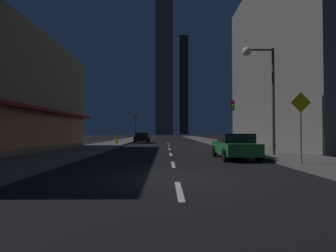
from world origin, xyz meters
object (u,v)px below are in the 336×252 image
(traffic_light_near_right, at_px, (232,113))
(traffic_light_far_left, at_px, (135,122))
(fire_hydrant_far_left, at_px, (116,141))
(car_parked_far, at_px, (142,138))
(pedestrian_crossing_sign, at_px, (301,121))
(street_lamp_right, at_px, (260,74))
(car_parked_near, at_px, (235,146))

(traffic_light_near_right, height_order, traffic_light_far_left, same)
(fire_hydrant_far_left, relative_size, traffic_light_near_right, 0.16)
(car_parked_far, distance_m, traffic_light_near_right, 15.78)
(car_parked_far, xyz_separation_m, pedestrian_crossing_sign, (9.20, -23.50, 1.28))
(fire_hydrant_far_left, height_order, pedestrian_crossing_sign, pedestrian_crossing_sign)
(traffic_light_near_right, relative_size, street_lamp_right, 0.64)
(fire_hydrant_far_left, bearing_deg, pedestrian_crossing_sign, -56.32)
(car_parked_far, height_order, traffic_light_near_right, traffic_light_near_right)
(car_parked_near, distance_m, traffic_light_far_left, 29.82)
(car_parked_near, relative_size, street_lamp_right, 0.64)
(traffic_light_near_right, distance_m, traffic_light_far_left, 23.50)
(fire_hydrant_far_left, height_order, street_lamp_right, street_lamp_right)
(car_parked_far, relative_size, street_lamp_right, 0.64)
(fire_hydrant_far_left, relative_size, street_lamp_right, 0.10)
(street_lamp_right, bearing_deg, traffic_light_near_right, 88.98)
(car_parked_far, height_order, fire_hydrant_far_left, car_parked_far)
(car_parked_near, bearing_deg, street_lamp_right, 24.18)
(fire_hydrant_far_left, bearing_deg, street_lamp_right, -49.36)
(car_parked_near, xyz_separation_m, traffic_light_far_left, (-9.10, 28.30, 2.45))
(car_parked_near, relative_size, traffic_light_near_right, 1.01)
(traffic_light_near_right, distance_m, pedestrian_crossing_sign, 10.91)
(fire_hydrant_far_left, bearing_deg, traffic_light_near_right, -29.35)
(traffic_light_far_left, bearing_deg, pedestrian_crossing_sign, -70.65)
(car_parked_near, xyz_separation_m, fire_hydrant_far_left, (-9.50, 13.94, -0.29))
(street_lamp_right, height_order, pedestrian_crossing_sign, street_lamp_right)
(car_parked_far, relative_size, pedestrian_crossing_sign, 1.34)
(car_parked_far, xyz_separation_m, traffic_light_far_left, (-1.90, 8.11, 2.45))
(fire_hydrant_far_left, height_order, traffic_light_near_right, traffic_light_near_right)
(street_lamp_right, distance_m, pedestrian_crossing_sign, 5.13)
(traffic_light_far_left, bearing_deg, fire_hydrant_far_left, -91.60)
(traffic_light_near_right, distance_m, street_lamp_right, 6.99)
(traffic_light_far_left, distance_m, street_lamp_right, 29.63)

